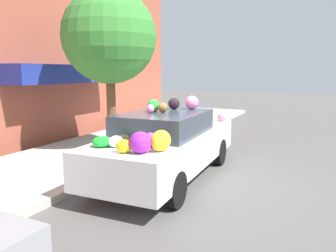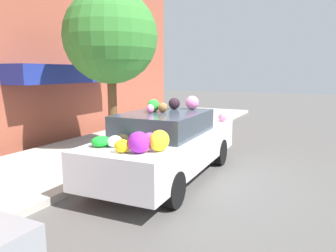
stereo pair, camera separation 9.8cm
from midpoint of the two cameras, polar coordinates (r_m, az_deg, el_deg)
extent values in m
plane|color=#565451|center=(7.13, 0.39, -8.90)|extent=(60.00, 60.00, 0.00)
cube|color=#B2ADA3|center=(8.61, -15.99, -5.55)|extent=(24.00, 3.20, 0.14)
cube|color=#9E4C38|center=(10.03, -26.45, 12.07)|extent=(18.00, 0.30, 5.74)
cube|color=navy|center=(10.73, -16.66, 8.69)|extent=(4.10, 0.90, 0.55)
cylinder|color=brown|center=(8.94, -9.32, 2.71)|extent=(0.24, 0.24, 2.15)
sphere|color=#388433|center=(8.93, -9.66, 15.11)|extent=(2.45, 2.45, 2.45)
cylinder|color=gold|center=(10.38, -0.93, -0.69)|extent=(0.20, 0.20, 0.55)
sphere|color=gold|center=(10.33, -0.94, 1.14)|extent=(0.18, 0.18, 0.18)
cube|color=silver|center=(6.95, 0.40, -3.81)|extent=(4.60, 1.84, 0.67)
cube|color=#333D47|center=(6.68, -0.23, 0.51)|extent=(2.10, 1.54, 0.44)
cylinder|color=black|center=(8.58, -0.37, -3.56)|extent=(0.63, 0.21, 0.63)
cylinder|color=black|center=(8.08, 9.44, -4.51)|extent=(0.63, 0.21, 0.63)
cylinder|color=black|center=(6.24, -11.45, -8.79)|extent=(0.63, 0.21, 0.63)
cylinder|color=black|center=(5.52, 1.62, -11.02)|extent=(0.63, 0.21, 0.63)
sphere|color=white|center=(7.79, 1.52, 0.85)|extent=(0.23, 0.23, 0.19)
ellipsoid|color=orange|center=(8.70, 1.87, 1.94)|extent=(0.25, 0.24, 0.24)
ellipsoid|color=pink|center=(6.56, -2.67, 3.04)|extent=(0.22, 0.19, 0.18)
sphere|color=orange|center=(8.09, 5.33, 1.49)|extent=(0.38, 0.38, 0.29)
ellipsoid|color=yellow|center=(5.19, -7.42, -3.48)|extent=(0.30, 0.28, 0.21)
ellipsoid|color=red|center=(8.63, 1.57, 2.00)|extent=(0.39, 0.41, 0.28)
ellipsoid|color=green|center=(5.67, -11.08, -2.64)|extent=(0.36, 0.33, 0.18)
ellipsoid|color=yellow|center=(5.22, -0.99, -2.57)|extent=(0.43, 0.35, 0.34)
ellipsoid|color=orange|center=(7.62, 4.51, 0.82)|extent=(0.23, 0.22, 0.24)
ellipsoid|color=#AB3DC5|center=(5.55, -2.74, -2.38)|extent=(0.34, 0.34, 0.24)
ellipsoid|color=orange|center=(8.19, 4.74, 1.40)|extent=(0.34, 0.33, 0.23)
ellipsoid|color=white|center=(5.59, -8.78, -2.64)|extent=(0.31, 0.26, 0.19)
ellipsoid|color=black|center=(5.80, -7.59, -2.25)|extent=(0.30, 0.28, 0.18)
sphere|color=brown|center=(6.68, -0.51, 3.25)|extent=(0.27, 0.27, 0.20)
sphere|color=black|center=(7.22, 1.48, 3.94)|extent=(0.29, 0.29, 0.25)
sphere|color=pink|center=(7.57, 6.65, 0.66)|extent=(0.27, 0.27, 0.22)
sphere|color=pink|center=(7.23, 4.62, 4.09)|extent=(0.40, 0.40, 0.30)
sphere|color=green|center=(8.73, 3.66, 1.83)|extent=(0.28, 0.28, 0.21)
sphere|color=pink|center=(6.92, -2.00, 3.33)|extent=(0.19, 0.19, 0.17)
sphere|color=green|center=(6.82, -2.13, 3.60)|extent=(0.34, 0.34, 0.25)
sphere|color=pink|center=(8.48, 9.80, 1.50)|extent=(0.30, 0.30, 0.21)
ellipsoid|color=olive|center=(8.55, 6.66, 1.74)|extent=(0.32, 0.33, 0.24)
ellipsoid|color=purple|center=(8.41, 5.52, 1.85)|extent=(0.42, 0.43, 0.30)
ellipsoid|color=pink|center=(5.20, -3.46, -3.76)|extent=(0.21, 0.20, 0.14)
ellipsoid|color=purple|center=(5.12, -4.58, -2.86)|extent=(0.49, 0.49, 0.34)
camera|label=1|loc=(0.05, -89.59, 0.07)|focal=35.00mm
camera|label=2|loc=(0.05, 90.41, -0.07)|focal=35.00mm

